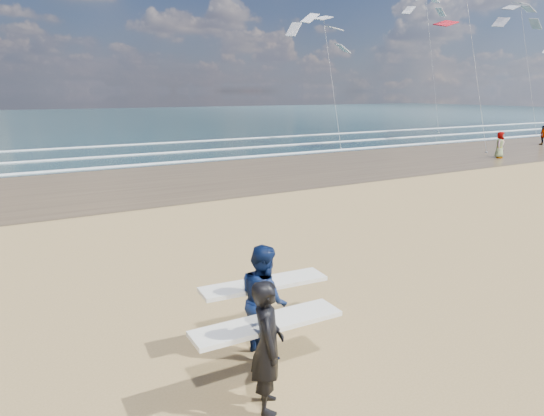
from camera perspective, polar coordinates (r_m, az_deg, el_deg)
wet_sand_strip at (r=32.94m, az=14.66°, el=5.83°), size 220.00×12.00×0.01m
ocean at (r=80.64m, az=-13.73°, el=10.23°), size 220.00×100.00×0.02m
foam_breakers at (r=40.68m, az=4.58°, el=7.69°), size 220.00×11.70×0.05m
surfer_near at (r=6.70m, az=-0.54°, el=-15.57°), size 2.21×1.04×1.84m
surfer_far at (r=8.01m, az=-0.98°, el=-10.57°), size 2.24×1.19×1.84m
beachgoer_0 at (r=34.53m, az=25.23°, el=6.72°), size 0.97×0.81×1.69m
beachgoer_1 at (r=44.75m, az=29.23°, el=7.47°), size 0.97×0.69×1.52m
kite_0 at (r=39.14m, az=22.48°, el=17.70°), size 6.72×4.84×13.28m
kite_1 at (r=38.60m, az=6.85°, el=16.15°), size 5.77×4.73×10.84m
kite_2 at (r=55.91m, az=27.73°, el=15.99°), size 6.61×4.83×13.97m
kite_5 at (r=55.00m, az=18.21°, el=17.00°), size 5.60×4.72×15.02m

